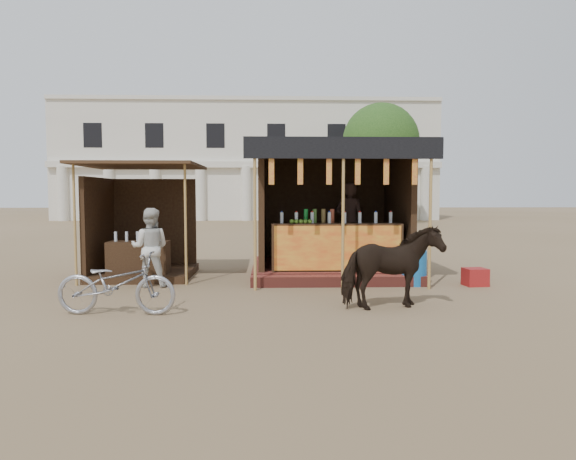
# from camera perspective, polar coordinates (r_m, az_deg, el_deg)

# --- Properties ---
(ground) EXTENTS (120.00, 120.00, 0.00)m
(ground) POSITION_cam_1_polar(r_m,az_deg,el_deg) (7.92, 0.37, -8.78)
(ground) COLOR #846B4C
(ground) RESTS_ON ground
(main_stall) EXTENTS (3.60, 3.61, 2.78)m
(main_stall) POSITION_cam_1_polar(r_m,az_deg,el_deg) (11.18, 4.99, 0.28)
(main_stall) COLOR brown
(main_stall) RESTS_ON ground
(secondary_stall) EXTENTS (2.40, 2.40, 2.38)m
(secondary_stall) POSITION_cam_1_polar(r_m,az_deg,el_deg) (11.36, -16.45, -0.71)
(secondary_stall) COLOR #372514
(secondary_stall) RESTS_ON ground
(cow) EXTENTS (1.65, 1.08, 1.28)m
(cow) POSITION_cam_1_polar(r_m,az_deg,el_deg) (7.97, 11.41, -4.10)
(cow) COLOR black
(cow) RESTS_ON ground
(motorbike) EXTENTS (1.77, 0.71, 0.91)m
(motorbike) POSITION_cam_1_polar(r_m,az_deg,el_deg) (7.89, -18.52, -5.68)
(motorbike) COLOR #9798A0
(motorbike) RESTS_ON ground
(bystander) EXTENTS (0.74, 0.58, 1.50)m
(bystander) POSITION_cam_1_polar(r_m,az_deg,el_deg) (10.04, -15.08, -1.88)
(bystander) COLOR silver
(bystander) RESTS_ON ground
(blue_barrel) EXTENTS (0.52, 0.52, 0.67)m
(blue_barrel) POSITION_cam_1_polar(r_m,az_deg,el_deg) (10.20, 13.84, -4.10)
(blue_barrel) COLOR #1660A7
(blue_barrel) RESTS_ON ground
(red_crate) EXTENTS (0.45, 0.40, 0.34)m
(red_crate) POSITION_cam_1_polar(r_m,az_deg,el_deg) (10.49, 20.08, -4.93)
(red_crate) COLOR maroon
(red_crate) RESTS_ON ground
(cooler) EXTENTS (0.74, 0.60, 0.46)m
(cooler) POSITION_cam_1_polar(r_m,az_deg,el_deg) (10.74, 12.13, -4.22)
(cooler) COLOR #17682C
(cooler) RESTS_ON ground
(background_building) EXTENTS (26.00, 7.45, 8.18)m
(background_building) POSITION_cam_1_polar(r_m,az_deg,el_deg) (37.77, -4.42, 7.37)
(background_building) COLOR silver
(background_building) RESTS_ON ground
(tree) EXTENTS (4.50, 4.40, 7.00)m
(tree) POSITION_cam_1_polar(r_m,az_deg,el_deg) (30.61, 9.84, 9.34)
(tree) COLOR #382314
(tree) RESTS_ON ground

